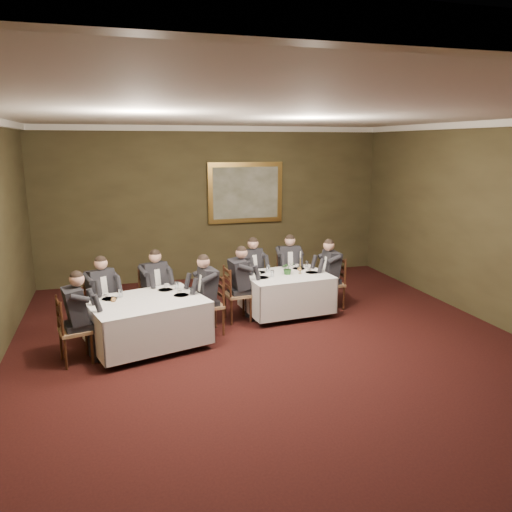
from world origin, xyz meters
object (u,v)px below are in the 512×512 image
diner_sec_backleft (101,305)px  chair_sec_endright (210,317)px  diner_main_backleft (251,279)px  table_main (286,291)px  chair_main_backleft (250,290)px  chair_sec_backleft (102,318)px  chair_sec_endleft (75,344)px  diner_sec_backright (155,296)px  centerpiece (288,267)px  chair_main_endleft (237,305)px  diner_sec_endleft (75,329)px  painting (245,193)px  diner_main_backright (289,275)px  diner_sec_endright (209,304)px  diner_main_endright (331,282)px  candlestick (300,265)px  diner_main_endleft (238,293)px  chair_main_endright (332,294)px  chair_sec_backright (155,309)px  table_second (147,319)px  chair_main_backright (288,286)px

diner_sec_backleft → chair_sec_endright: size_ratio=1.35×
diner_main_backleft → table_main: bearing=104.3°
chair_main_backleft → chair_sec_backleft: same height
diner_main_backleft → chair_sec_backleft: 2.94m
chair_sec_endleft → diner_sec_backright: bearing=121.5°
chair_sec_backleft → centerpiece: (3.31, 0.13, 0.61)m
chair_main_backleft → chair_main_endleft: same height
chair_sec_backleft → diner_sec_backright: diner_sec_backright is taller
chair_sec_endright → table_main: bearing=-78.8°
chair_main_endleft → diner_sec_endleft: 2.87m
centerpiece → painting: (-0.03, 2.89, 1.10)m
chair_sec_endleft → painting: bearing=124.4°
diner_main_backright → diner_sec_endright: same height
diner_main_endright → painting: (-0.95, 2.80, 1.48)m
chair_sec_backleft → centerpiece: size_ratio=3.97×
table_main → candlestick: (0.26, -0.02, 0.47)m
diner_main_backleft → diner_sec_endleft: size_ratio=1.00×
diner_main_endright → diner_sec_endleft: size_ratio=1.00×
chair_main_endleft → chair_sec_backleft: (-2.31, -0.04, 0.00)m
chair_sec_endright → diner_main_endleft: bearing=-60.4°
chair_sec_backleft → chair_sec_endleft: same height
table_main → chair_main_endright: bearing=5.2°
chair_sec_backright → diner_main_backleft: bearing=176.7°
diner_main_backright → chair_main_endright: bearing=138.2°
table_second → candlestick: (2.86, 0.83, 0.47)m
table_main → chair_main_endleft: 0.98m
diner_main_backright → chair_sec_backleft: size_ratio=1.35×
table_second → diner_main_backleft: diner_main_backleft is taller
chair_sec_endleft → centerpiece: bearing=93.8°
diner_sec_backright → centerpiece: 2.45m
candlestick → diner_sec_backright: bearing=177.1°
table_second → chair_sec_backright: 1.01m
chair_main_backleft → diner_sec_endleft: bearing=12.1°
table_main → diner_sec_endright: (-1.56, -0.56, 0.06)m
diner_main_backleft → diner_sec_endleft: same height
chair_sec_backleft → candlestick: bearing=154.2°
candlestick → diner_main_backright: bearing=84.9°
chair_sec_backleft → chair_sec_endright: bearing=138.5°
diner_sec_endleft → chair_main_endright: bearing=91.4°
chair_sec_endright → table_second: bearing=97.2°
chair_main_endright → painting: (-0.96, 2.80, 1.71)m
chair_main_backright → chair_main_endleft: 1.59m
chair_sec_backright → chair_sec_endleft: same height
chair_main_endleft → table_main: bearing=90.2°
diner_main_backright → diner_sec_endright: size_ratio=1.00×
chair_sec_backleft → diner_sec_backright: size_ratio=0.74×
diner_sec_endleft → diner_main_backleft: bearing=107.2°
chair_main_endright → centerpiece: bearing=96.3°
chair_sec_backright → chair_sec_endright: (0.84, -0.68, 0.00)m
chair_main_backright → chair_main_endleft: (-1.30, -0.91, 0.00)m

